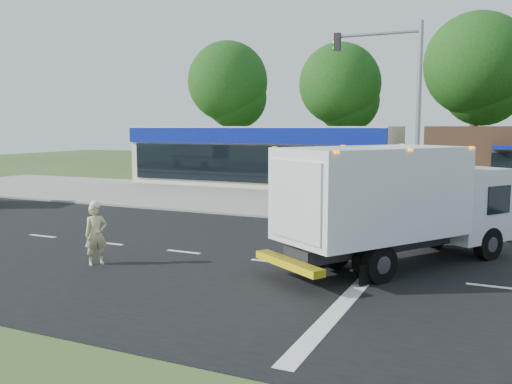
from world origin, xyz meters
TOP-DOWN VIEW (x-y plane):
  - ground at (0.00, 0.00)m, footprint 120.00×120.00m
  - road_asphalt at (0.00, 0.00)m, footprint 60.00×14.00m
  - sidewalk at (0.00, 8.20)m, footprint 60.00×2.40m
  - parking_apron at (0.00, 14.00)m, footprint 60.00×9.00m
  - lane_markings at (1.35, -1.35)m, footprint 55.20×7.00m
  - ems_box_truck at (3.37, 1.06)m, footprint 6.26×7.76m
  - emergency_worker at (-4.44, -2.36)m, footprint 0.71×0.77m
  - retail_strip_mall at (-9.00, 19.93)m, footprint 18.00×6.20m
  - traffic_signal_pole at (2.35, 7.60)m, footprint 3.51×0.25m
  - background_trees at (-0.85, 28.16)m, footprint 36.77×7.39m

SIDE VIEW (x-z plane):
  - ground at x=0.00m, z-range 0.00..0.00m
  - road_asphalt at x=0.00m, z-range -0.01..0.01m
  - parking_apron at x=0.00m, z-range 0.00..0.02m
  - lane_markings at x=1.35m, z-range 0.01..0.02m
  - sidewalk at x=0.00m, z-range 0.00..0.12m
  - emergency_worker at x=-4.44m, z-range -0.02..1.86m
  - ems_box_truck at x=3.37m, z-range 0.26..3.69m
  - retail_strip_mall at x=-9.00m, z-range 0.01..4.01m
  - traffic_signal_pole at x=2.35m, z-range 0.92..8.92m
  - background_trees at x=-0.85m, z-range 1.33..13.43m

